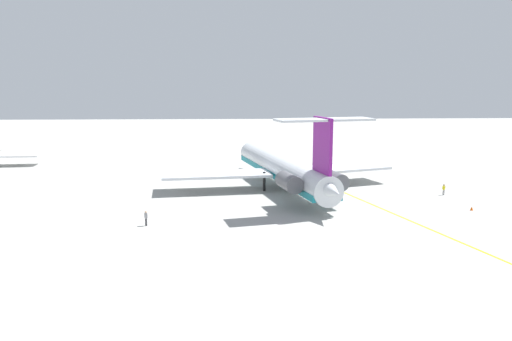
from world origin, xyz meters
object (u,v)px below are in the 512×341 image
Objects in this scene: ground_crew_near_tail at (146,216)px; main_jetliner at (284,169)px; ground_crew_portside at (444,188)px; safety_cone_nose at (472,208)px; ground_crew_near_nose at (329,159)px.

main_jetliner is at bearing 166.71° from ground_crew_near_tail.
ground_crew_near_tail is at bearing 129.34° from ground_crew_portside.
ground_crew_portside is (-4.68, -23.47, -2.31)m from main_jetliner.
ground_crew_near_tail is 3.33× the size of safety_cone_nose.
ground_crew_near_nose is 52.68m from ground_crew_near_tail.
ground_crew_portside reaches higher than ground_crew_near_nose.
ground_crew_near_tail reaches higher than safety_cone_nose.
safety_cone_nose is (-38.02, -11.68, -0.77)m from ground_crew_near_nose.
ground_crew_near_nose is 0.90× the size of ground_crew_near_tail.
main_jetliner reaches higher than ground_crew_near_tail.
ground_crew_near_tail reaches higher than ground_crew_portside.
main_jetliner is at bearing 64.60° from ground_crew_near_nose.
main_jetliner is 22.86× the size of ground_crew_near_tail.
main_jetliner is 27.37m from safety_cone_nose.
ground_crew_portside is (-28.89, -11.72, 0.01)m from ground_crew_near_nose.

